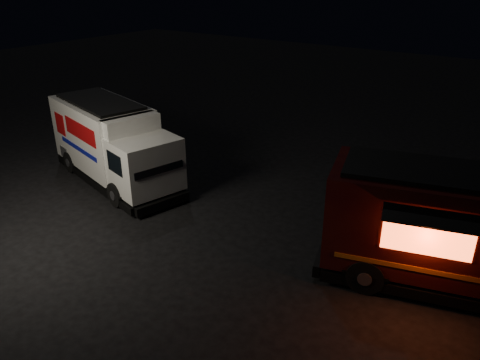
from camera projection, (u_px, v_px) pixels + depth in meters
ground at (163, 230)px, 15.33m from camera, size 80.00×80.00×0.00m
white_truck at (115, 144)px, 18.21m from camera, size 7.29×3.99×3.14m
red_truck at (458, 231)px, 12.09m from camera, size 7.41×4.38×3.25m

